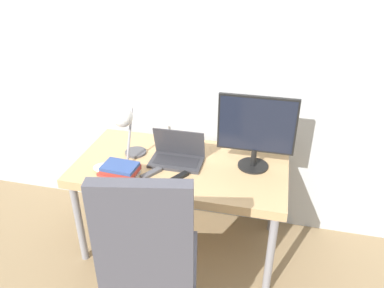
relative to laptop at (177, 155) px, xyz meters
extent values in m
plane|color=#937A56|center=(0.03, -0.39, -0.75)|extent=(12.00, 12.00, 0.00)
cube|color=silver|center=(0.03, 0.41, 0.55)|extent=(8.00, 0.05, 2.60)
cube|color=tan|center=(0.03, -0.02, -0.08)|extent=(1.40, 0.73, 0.06)
cylinder|color=gray|center=(-0.61, -0.33, -0.43)|extent=(0.05, 0.05, 0.64)
cylinder|color=gray|center=(0.67, -0.33, -0.43)|extent=(0.05, 0.05, 0.64)
cylinder|color=gray|center=(-0.61, 0.28, -0.43)|extent=(0.05, 0.05, 0.64)
cylinder|color=gray|center=(0.67, 0.28, -0.43)|extent=(0.05, 0.05, 0.64)
cube|color=#38383D|center=(0.00, -0.03, -0.04)|extent=(0.35, 0.20, 0.02)
cube|color=#2D2D33|center=(0.00, -0.03, -0.03)|extent=(0.29, 0.12, 0.00)
cube|color=#38383D|center=(0.00, 0.05, 0.07)|extent=(0.35, 0.06, 0.20)
cube|color=silver|center=(0.00, 0.05, 0.07)|extent=(0.31, 0.05, 0.18)
cylinder|color=black|center=(0.50, 0.05, -0.04)|extent=(0.20, 0.20, 0.01)
cylinder|color=black|center=(0.50, 0.05, 0.02)|extent=(0.04, 0.04, 0.12)
cube|color=black|center=(0.50, 0.06, 0.26)|extent=(0.49, 0.02, 0.37)
cube|color=black|center=(0.50, 0.05, 0.26)|extent=(0.46, 0.00, 0.35)
cylinder|color=#4C4C51|center=(-0.31, 0.04, -0.04)|extent=(0.15, 0.15, 0.02)
cylinder|color=#99999E|center=(-0.31, -0.04, 0.14)|extent=(0.02, 0.17, 0.34)
sphere|color=white|center=(-0.31, -0.12, 0.30)|extent=(0.13, 0.13, 0.13)
sphere|color=black|center=(0.09, -0.43, -0.72)|extent=(0.05, 0.05, 0.05)
cube|color=#4C4C56|center=(0.06, -0.73, -0.26)|extent=(0.55, 0.53, 0.09)
cube|color=#4C4C56|center=(0.10, -0.91, 0.10)|extent=(0.45, 0.16, 0.62)
cube|color=silver|center=(-0.30, -0.28, -0.03)|extent=(0.23, 0.19, 0.02)
cube|color=#B2382D|center=(-0.31, -0.27, -0.01)|extent=(0.24, 0.20, 0.02)
cube|color=#B2382D|center=(-0.29, -0.27, 0.02)|extent=(0.23, 0.17, 0.03)
cube|color=#334C8C|center=(-0.29, -0.28, 0.04)|extent=(0.22, 0.16, 0.02)
cube|color=#4C4C51|center=(-0.12, -0.20, -0.04)|extent=(0.11, 0.15, 0.02)
cube|color=black|center=(0.06, -0.20, -0.04)|extent=(0.11, 0.15, 0.02)
ellipsoid|color=white|center=(-0.43, -0.22, -0.03)|extent=(0.15, 0.11, 0.04)
camera|label=1|loc=(0.59, -2.07, 1.27)|focal=35.00mm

